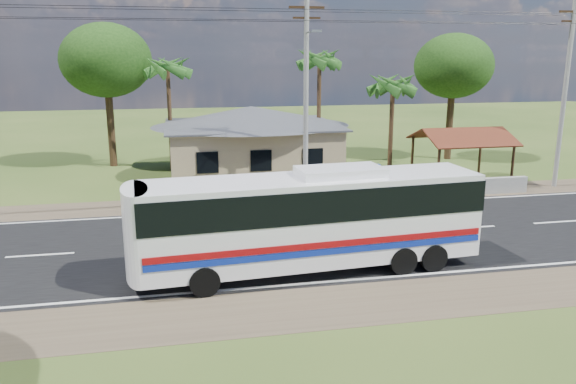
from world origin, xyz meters
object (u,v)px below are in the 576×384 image
motorcycle (251,196)px  person (378,179)px  waiting_shed (462,138)px  coach_bus (313,214)px

motorcycle → person: size_ratio=1.06×
waiting_shed → person: size_ratio=3.03×
motorcycle → person: 7.22m
motorcycle → waiting_shed: bearing=-60.9°
waiting_shed → person: 6.37m
person → motorcycle: bearing=17.1°
coach_bus → person: (6.22, 10.32, -1.27)m
waiting_shed → coach_bus: coach_bus is taller
person → coach_bus: bearing=69.2°
waiting_shed → motorcycle: (-13.00, -2.59, -2.25)m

